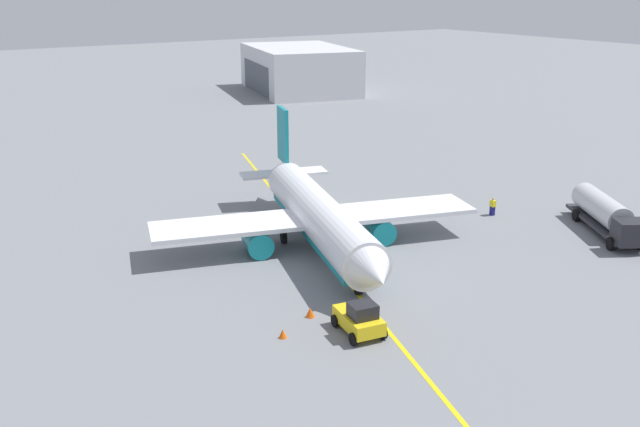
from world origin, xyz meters
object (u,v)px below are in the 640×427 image
object	(u,v)px
pushback_tug	(360,319)
safety_cone_wingtip	(310,312)
refueling_worker	(493,207)
fuel_tanker	(606,214)
safety_cone_nose	(283,334)
airplane	(318,216)

from	to	relation	value
pushback_tug	safety_cone_wingtip	world-z (taller)	pushback_tug
pushback_tug	refueling_worker	xyz separation A→B (m)	(-11.75, 24.18, -0.19)
fuel_tanker	safety_cone_nose	distance (m)	33.14
airplane	pushback_tug	bearing A→B (deg)	-23.49
refueling_worker	safety_cone_wingtip	bearing A→B (deg)	-72.23
pushback_tug	safety_cone_nose	size ratio (longest dim) A/B	6.72
safety_cone_nose	airplane	bearing A→B (deg)	138.89
fuel_tanker	safety_cone_wingtip	xyz separation A→B (m)	(-0.57, -30.17, -1.40)
pushback_tug	refueling_worker	distance (m)	26.89
fuel_tanker	pushback_tug	xyz separation A→B (m)	(2.99, -28.79, -0.73)
safety_cone_nose	safety_cone_wingtip	bearing A→B (deg)	116.26
airplane	refueling_worker	size ratio (longest dim) A/B	16.88
airplane	safety_cone_wingtip	bearing A→B (deg)	-35.51
pushback_tug	fuel_tanker	bearing A→B (deg)	95.93
pushback_tug	refueling_worker	size ratio (longest dim) A/B	2.27
safety_cone_wingtip	refueling_worker	bearing A→B (deg)	107.77
pushback_tug	safety_cone_wingtip	xyz separation A→B (m)	(-3.56, -1.38, -0.68)
airplane	safety_cone_wingtip	xyz separation A→B (m)	(10.48, -7.48, -2.27)
fuel_tanker	safety_cone_nose	xyz separation A→B (m)	(0.88, -33.10, -1.45)
pushback_tug	airplane	bearing A→B (deg)	156.51
airplane	fuel_tanker	distance (m)	25.25
safety_cone_wingtip	safety_cone_nose	bearing A→B (deg)	-63.74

